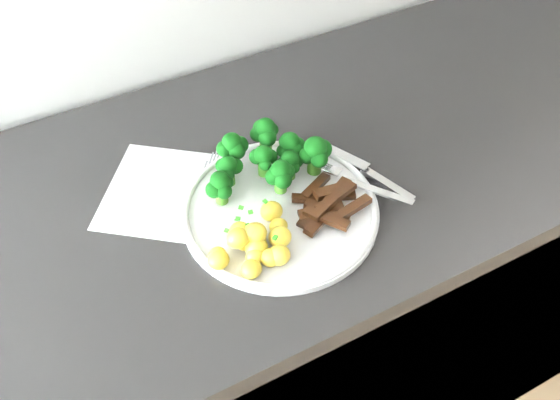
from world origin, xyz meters
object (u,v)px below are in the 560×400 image
at_px(recipe_paper, 192,195).
at_px(beef_strips, 328,204).
at_px(potatoes, 255,241).
at_px(broccoli, 269,157).
at_px(fork, 362,184).
at_px(counter, 237,338).
at_px(plate, 280,209).
at_px(knife, 373,176).

xyz_separation_m(recipe_paper, beef_strips, (0.17, -0.13, 0.02)).
bearing_deg(potatoes, beef_strips, 8.03).
distance_m(broccoli, fork, 0.15).
bearing_deg(counter, fork, -27.06).
bearing_deg(plate, potatoes, -142.09).
xyz_separation_m(counter, knife, (0.23, -0.09, 0.47)).
bearing_deg(broccoli, plate, -104.11).
height_order(broccoli, beef_strips, broccoli).
height_order(counter, beef_strips, beef_strips).
bearing_deg(potatoes, knife, 11.02).
bearing_deg(beef_strips, knife, 14.73).
bearing_deg(knife, counter, 159.26).
height_order(plate, potatoes, potatoes).
bearing_deg(potatoes, counter, 88.55).
bearing_deg(potatoes, broccoli, 55.48).
distance_m(plate, broccoli, 0.09).
bearing_deg(recipe_paper, counter, -23.60).
distance_m(recipe_paper, fork, 0.27).
distance_m(counter, plate, 0.48).
height_order(broccoli, fork, broccoli).
height_order(potatoes, beef_strips, potatoes).
height_order(recipe_paper, potatoes, potatoes).
bearing_deg(broccoli, potatoes, -124.52).
xyz_separation_m(potatoes, knife, (0.23, 0.05, -0.02)).
height_order(counter, broccoli, broccoli).
bearing_deg(counter, potatoes, -91.45).
height_order(plate, broccoli, broccoli).
relative_size(broccoli, knife, 1.08).
bearing_deg(broccoli, recipe_paper, 167.85).
relative_size(counter, beef_strips, 19.79).
bearing_deg(knife, recipe_paper, 158.82).
relative_size(recipe_paper, potatoes, 2.38).
distance_m(plate, beef_strips, 0.07).
relative_size(counter, plate, 8.14).
bearing_deg(counter, beef_strips, -41.84).
distance_m(recipe_paper, knife, 0.29).
distance_m(counter, fork, 0.53).
bearing_deg(knife, plate, 177.59).
bearing_deg(fork, counter, 152.94).
bearing_deg(recipe_paper, plate, -42.95).
bearing_deg(beef_strips, plate, 151.83).
xyz_separation_m(counter, fork, (0.20, -0.10, 0.48)).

